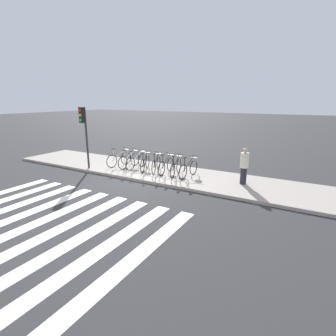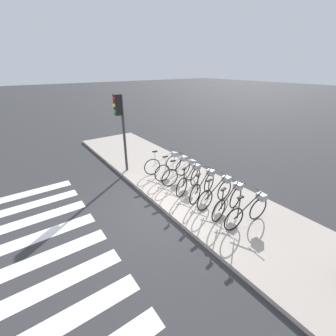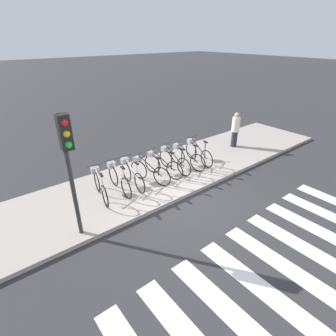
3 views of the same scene
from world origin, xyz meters
name	(u,v)px [view 2 (image 2 of 3)]	position (x,y,z in m)	size (l,w,h in m)	color
ground_plane	(162,210)	(0.00, 0.00, 0.00)	(120.00, 120.00, 0.00)	#2D2D30
sidewalk	(198,194)	(0.00, 1.57, 0.06)	(16.60, 3.13, 0.12)	#9E9389
parked_bicycle_0	(165,162)	(-2.01, 1.54, 0.56)	(0.49, 1.60, 1.00)	black
parked_bicycle_1	(175,167)	(-1.38, 1.56, 0.56)	(0.46, 1.62, 1.00)	black
parked_bicycle_2	(183,172)	(-0.90, 1.56, 0.56)	(0.46, 1.62, 1.00)	black
parked_bicycle_3	(190,178)	(-0.33, 1.44, 0.56)	(0.66, 1.54, 1.00)	black
parked_bicycle_4	(204,185)	(0.28, 1.51, 0.56)	(0.63, 1.56, 1.00)	black
parked_bicycle_5	(217,191)	(0.84, 1.54, 0.56)	(0.46, 1.62, 1.00)	black
parked_bicycle_6	(230,200)	(1.39, 1.48, 0.56)	(0.47, 1.60, 1.00)	black
parked_bicycle_7	(249,210)	(2.04, 1.52, 0.56)	(0.46, 1.62, 1.00)	black
traffic_light	(120,118)	(-3.13, 0.23, 2.34)	(0.24, 0.40, 3.08)	#2D2D2D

